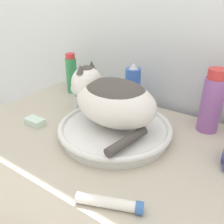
{
  "coord_description": "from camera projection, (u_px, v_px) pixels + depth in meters",
  "views": [
    {
      "loc": [
        0.38,
        -0.27,
        1.29
      ],
      "look_at": [
        -0.0,
        0.29,
        0.95
      ],
      "focal_mm": 38.0,
      "sensor_mm": 36.0,
      "label": 1
    }
  ],
  "objects": [
    {
      "name": "cream_tube",
      "position": [
        110.0,
        203.0,
        0.53
      ],
      "size": [
        0.15,
        0.08,
        0.03
      ],
      "rotation": [
        0.0,
        0.0,
        0.38
      ],
      "color": "silver",
      "rests_on": "vanity_counter"
    },
    {
      "name": "wall_back",
      "position": [
        164.0,
        19.0,
        0.91
      ],
      "size": [
        8.0,
        0.05,
        2.4
      ],
      "color": "silver",
      "rests_on": "ground_plane"
    },
    {
      "name": "soap_bar",
      "position": [
        35.0,
        122.0,
        0.87
      ],
      "size": [
        0.07,
        0.04,
        0.02
      ],
      "color": "silver",
      "rests_on": "vanity_counter"
    },
    {
      "name": "sink_basin",
      "position": [
        115.0,
        129.0,
        0.8
      ],
      "size": [
        0.38,
        0.38,
        0.04
      ],
      "color": "silver",
      "rests_on": "vanity_counter"
    },
    {
      "name": "cat",
      "position": [
        111.0,
        98.0,
        0.76
      ],
      "size": [
        0.31,
        0.26,
        0.19
      ],
      "rotation": [
        0.0,
        0.0,
        3.14
      ],
      "color": "silver",
      "rests_on": "sink_basin"
    },
    {
      "name": "vanity_counter",
      "position": [
        113.0,
        222.0,
        1.0
      ],
      "size": [
        1.06,
        0.59,
        0.86
      ],
      "color": "#B2A893",
      "rests_on": "ground_plane"
    },
    {
      "name": "shampoo_bottle_tall",
      "position": [
        72.0,
        74.0,
        1.12
      ],
      "size": [
        0.05,
        0.05,
        0.19
      ],
      "color": "#338C4C",
      "rests_on": "vanity_counter"
    },
    {
      "name": "mouthwash_bottle",
      "position": [
        212.0,
        102.0,
        0.8
      ],
      "size": [
        0.07,
        0.07,
        0.22
      ],
      "color": "#93569E",
      "rests_on": "vanity_counter"
    },
    {
      "name": "faucet",
      "position": [
        80.0,
        94.0,
        0.94
      ],
      "size": [
        0.14,
        0.08,
        0.14
      ],
      "rotation": [
        0.0,
        0.0,
        -0.32
      ],
      "color": "silver",
      "rests_on": "vanity_counter"
    },
    {
      "name": "spray_bottle_trigger",
      "position": [
        133.0,
        88.0,
        0.96
      ],
      "size": [
        0.06,
        0.06,
        0.19
      ],
      "color": "#335BB7",
      "rests_on": "vanity_counter"
    }
  ]
}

